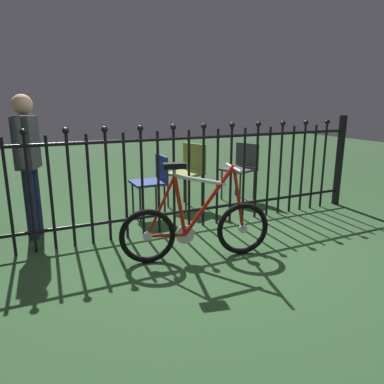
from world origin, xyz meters
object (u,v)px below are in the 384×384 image
object	(u,v)px
chair_olive	(189,168)
bicycle	(196,227)
chair_charcoal	(242,165)
person_visitor	(28,156)
chair_navy	(153,179)

from	to	relation	value
chair_olive	bicycle	bearing A→B (deg)	-112.66
bicycle	chair_charcoal	world-z (taller)	bicycle
chair_charcoal	person_visitor	size ratio (longest dim) A/B	0.55
chair_navy	chair_charcoal	bearing A→B (deg)	9.51
bicycle	chair_charcoal	bearing A→B (deg)	46.64
bicycle	chair_charcoal	size ratio (longest dim) A/B	1.70
chair_charcoal	chair_navy	size ratio (longest dim) A/B	1.06
chair_olive	chair_navy	bearing A→B (deg)	-158.70
bicycle	chair_olive	size ratio (longest dim) A/B	1.62
chair_navy	chair_olive	bearing A→B (deg)	21.30
chair_charcoal	bicycle	bearing A→B (deg)	-133.36
bicycle	chair_navy	xyz separation A→B (m)	(0.08, 1.41, 0.18)
chair_charcoal	chair_olive	world-z (taller)	chair_olive
chair_navy	person_visitor	distance (m)	1.49
bicycle	chair_charcoal	xyz separation A→B (m)	(1.57, 1.66, 0.20)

